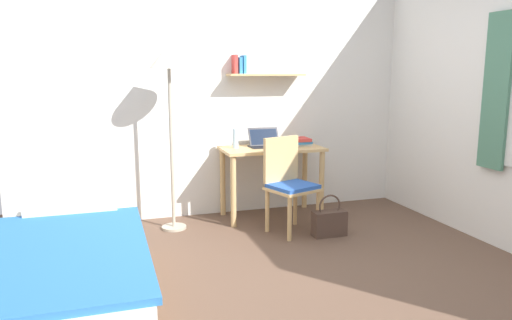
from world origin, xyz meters
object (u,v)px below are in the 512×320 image
Objects in this scene: water_bottle at (236,138)px; bed at (68,278)px; handbag at (329,222)px; desk at (272,161)px; laptop at (265,142)px; standing_lamp at (169,69)px; book_stack at (302,141)px; desk_chair at (289,181)px.

bed is at bearing -133.23° from water_bottle.
desk is at bearing 112.56° from handbag.
laptop reaches higher than desk.
desk is 1.41m from standing_lamp.
handbag is at bearing -67.44° from desk.
book_stack is at bearing 86.66° from handbag.
desk_chair is (1.92, 1.10, 0.25)m from bed.
handbag is (2.23, 0.84, -0.11)m from bed.
handbag is (0.31, -0.26, -0.36)m from desk_chair.
desk reaches higher than bed.
water_bottle is 0.73m from book_stack.
laptop is 1.11m from handbag.
desk is at bearing -8.37° from water_bottle.
bed is at bearing -150.16° from desk_chair.
laptop is 1.44× the size of book_stack.
laptop is at bearing 41.56° from bed.
bed is 2.52m from desk.
desk is 5.15× the size of water_bottle.
book_stack is at bearing 5.53° from standing_lamp.
water_bottle is at bearing 179.22° from book_stack.
bed is 9.70× the size of water_bottle.
standing_lamp is at bearing -171.08° from laptop.
handbag is at bearing -25.77° from standing_lamp.
desk_chair is 0.54m from handbag.
bed is 2.17× the size of desk_chair.
handbag is (0.36, -0.81, -0.66)m from laptop.
water_bottle is at bearing 12.21° from standing_lamp.
standing_lamp is 2.07m from handbag.
laptop is 1.65× the size of water_bottle.
water_bottle is (-0.37, 0.05, 0.25)m from desk.
bed is at bearing -138.44° from laptop.
standing_lamp reaches higher than laptop.
desk_chair is at bearing 140.31° from handbag.
desk_chair is at bearing -20.80° from standing_lamp.
water_bottle is at bearing 130.48° from handbag.
water_bottle reaches higher than desk_chair.
desk_chair is 0.71m from book_stack.
standing_lamp is at bearing 59.79° from bed.
standing_lamp reaches higher than water_bottle.
bed is 2.55m from laptop.
book_stack is (0.36, 0.53, 0.29)m from desk_chair.
handbag is at bearing 20.72° from bed.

